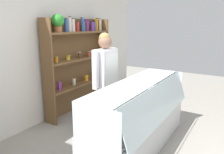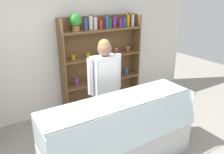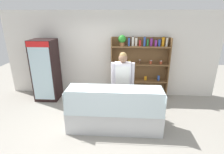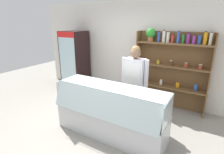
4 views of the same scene
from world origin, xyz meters
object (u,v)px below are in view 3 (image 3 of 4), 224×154
shelving_unit (139,63)px  drinks_fridge (46,70)px  deli_display_case (114,116)px  shop_clerk (123,78)px

shelving_unit → drinks_fridge: bearing=-174.2°
deli_display_case → shop_clerk: bearing=75.9°
shop_clerk → deli_display_case: bearing=-104.1°
deli_display_case → shop_clerk: size_ratio=1.28×
shelving_unit → shop_clerk: 1.17m
shelving_unit → deli_display_case: size_ratio=0.92×
drinks_fridge → shop_clerk: bearing=-17.8°
drinks_fridge → shelving_unit: bearing=5.8°
shelving_unit → deli_display_case: 2.06m
drinks_fridge → shelving_unit: (2.86, 0.29, 0.20)m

